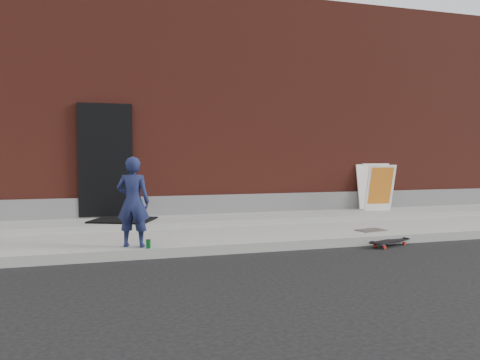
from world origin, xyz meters
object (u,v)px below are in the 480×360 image
object	(u,v)px
pizza_sign	(376,187)
soda_can	(148,244)
child	(133,202)
skateboard	(390,242)

from	to	relation	value
pizza_sign	soda_can	size ratio (longest dim) A/B	8.32
child	skateboard	xyz separation A→B (m)	(4.10, -0.35, -0.74)
child	skateboard	bearing A→B (deg)	-165.98
soda_can	pizza_sign	bearing A→B (deg)	25.27
child	skateboard	world-z (taller)	child
child	pizza_sign	world-z (taller)	child
child	pizza_sign	bearing A→B (deg)	-138.16
skateboard	pizza_sign	size ratio (longest dim) A/B	0.79
skateboard	pizza_sign	distance (m)	3.14
child	pizza_sign	distance (m)	6.02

